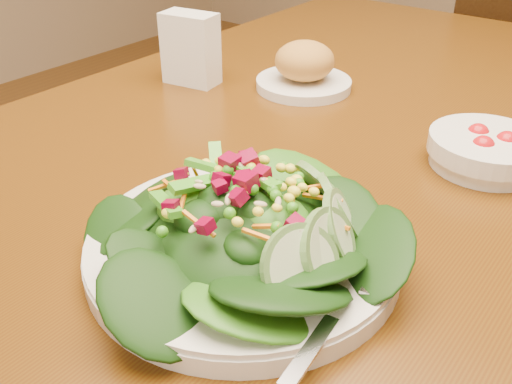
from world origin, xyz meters
TOP-DOWN VIEW (x-y plane):
  - dining_table at (0.00, 0.00)m, footprint 0.90×1.40m
  - salad_plate at (0.09, -0.34)m, footprint 0.30×0.30m
  - bread_plate at (-0.12, 0.07)m, footprint 0.16×0.16m
  - tomato_bowl at (0.20, -0.01)m, footprint 0.14×0.14m
  - napkin_holder at (-0.29, -0.02)m, footprint 0.10×0.06m

SIDE VIEW (x-z plane):
  - dining_table at x=0.00m, z-range 0.27..1.02m
  - tomato_bowl at x=0.20m, z-range 0.75..0.79m
  - bread_plate at x=-0.12m, z-range 0.74..0.82m
  - salad_plate at x=0.09m, z-range 0.74..0.83m
  - napkin_holder at x=-0.29m, z-range 0.75..0.87m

